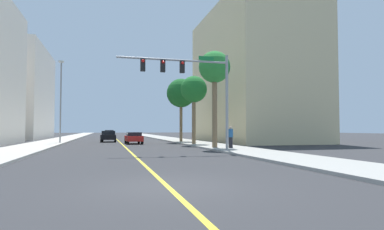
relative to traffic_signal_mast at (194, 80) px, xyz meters
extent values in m
plane|color=#2D2D30|center=(-4.09, 29.80, -5.06)|extent=(192.00, 192.00, 0.00)
cube|color=#B2ADA3|center=(-12.21, 29.80, -4.99)|extent=(3.93, 168.00, 0.15)
cube|color=#9E9B93|center=(4.03, 29.80, -4.99)|extent=(3.93, 168.00, 0.15)
cube|color=yellow|center=(-4.09, 29.80, -5.06)|extent=(0.16, 144.00, 0.01)
cube|color=beige|center=(12.93, 18.21, 3.66)|extent=(10.84, 20.40, 17.44)
cylinder|color=gray|center=(2.46, 0.01, -1.53)|extent=(0.20, 0.20, 6.76)
cylinder|color=gray|center=(-1.38, 0.01, 1.32)|extent=(7.69, 0.14, 0.14)
cube|color=black|center=(-0.81, 0.01, 0.87)|extent=(0.32, 0.24, 0.84)
sphere|color=red|center=(-0.81, -0.13, 1.12)|extent=(0.20, 0.20, 0.20)
cube|color=black|center=(-2.15, 0.01, 0.87)|extent=(0.32, 0.24, 0.84)
sphere|color=red|center=(-2.15, -0.13, 1.12)|extent=(0.20, 0.20, 0.20)
cube|color=black|center=(-3.50, 0.01, 0.87)|extent=(0.32, 0.24, 0.84)
sphere|color=red|center=(-3.50, -0.13, 1.12)|extent=(0.20, 0.20, 0.20)
cube|color=#147233|center=(0.92, 0.01, 1.57)|extent=(1.10, 0.04, 0.28)
cylinder|color=gray|center=(-10.75, 17.28, -0.44)|extent=(0.16, 0.16, 8.95)
cube|color=beige|center=(-10.75, 17.28, 4.19)|extent=(0.56, 0.28, 0.20)
cylinder|color=brown|center=(2.86, 3.87, -1.58)|extent=(0.43, 0.43, 6.67)
sphere|color=#287F33|center=(2.86, 3.87, 1.76)|extent=(2.64, 2.64, 2.64)
cone|color=#287F33|center=(3.63, 4.01, 1.56)|extent=(0.61, 1.25, 1.13)
cone|color=#287F33|center=(3.00, 4.65, 1.56)|extent=(1.49, 0.70, 1.11)
cone|color=#287F33|center=(2.27, 4.40, 1.56)|extent=(1.09, 1.14, 1.39)
cone|color=#287F33|center=(2.28, 3.32, 1.56)|extent=(0.98, 0.98, 1.42)
cone|color=#287F33|center=(3.20, 3.16, 1.56)|extent=(1.12, 0.79, 1.28)
cylinder|color=brown|center=(2.87, 10.52, -2.11)|extent=(0.39, 0.39, 5.60)
sphere|color=#1E6B28|center=(2.87, 10.52, 0.69)|extent=(2.72, 2.72, 2.72)
cone|color=#1E6B28|center=(3.68, 10.48, 0.49)|extent=(0.49, 1.33, 1.22)
cone|color=#1E6B28|center=(2.85, 11.34, 0.49)|extent=(1.32, 0.46, 1.33)
cone|color=#1E6B28|center=(2.05, 10.49, 0.49)|extent=(0.48, 1.38, 1.02)
cone|color=#1E6B28|center=(3.03, 9.72, 0.49)|extent=(1.48, 0.71, 1.15)
cylinder|color=brown|center=(3.05, 17.18, -1.96)|extent=(0.36, 0.36, 5.91)
sphere|color=#195B23|center=(3.05, 17.18, 1.00)|extent=(3.52, 3.52, 3.52)
cone|color=#195B23|center=(4.11, 17.10, 0.80)|extent=(0.51, 1.31, 1.58)
cone|color=#195B23|center=(2.85, 18.22, 0.80)|extent=(1.76, 0.75, 1.70)
cone|color=#195B23|center=(2.00, 17.32, 0.80)|extent=(0.63, 1.87, 1.66)
cone|color=#195B23|center=(3.00, 16.12, 0.80)|extent=(2.01, 0.54, 1.54)
cube|color=black|center=(-5.45, 21.59, -4.44)|extent=(2.03, 4.12, 0.61)
cube|color=black|center=(-5.46, 21.34, -3.88)|extent=(1.73, 2.06, 0.49)
cylinder|color=black|center=(-6.23, 23.10, -4.74)|extent=(0.25, 0.65, 0.64)
cylinder|color=black|center=(-4.56, 23.03, -4.74)|extent=(0.25, 0.65, 0.64)
cylinder|color=black|center=(-6.35, 20.16, -4.74)|extent=(0.25, 0.65, 0.64)
cylinder|color=black|center=(-4.68, 20.09, -4.74)|extent=(0.25, 0.65, 0.64)
cube|color=slate|center=(-5.15, 40.16, -4.43)|extent=(1.93, 4.64, 0.62)
cube|color=black|center=(-5.16, 40.12, -3.87)|extent=(1.62, 2.42, 0.52)
cylinder|color=black|center=(-5.84, 41.93, -4.74)|extent=(0.25, 0.65, 0.64)
cylinder|color=black|center=(-4.31, 41.86, -4.74)|extent=(0.25, 0.65, 0.64)
cylinder|color=black|center=(-6.00, 38.47, -4.74)|extent=(0.25, 0.65, 0.64)
cylinder|color=black|center=(-4.47, 38.40, -4.74)|extent=(0.25, 0.65, 0.64)
cube|color=red|center=(-2.80, 15.32, -4.46)|extent=(1.82, 3.97, 0.57)
cube|color=black|center=(-2.79, 15.11, -3.97)|extent=(1.56, 2.02, 0.41)
cylinder|color=black|center=(-3.59, 16.71, -4.74)|extent=(0.24, 0.65, 0.64)
cylinder|color=black|center=(-2.08, 16.75, -4.74)|extent=(0.24, 0.65, 0.64)
cylinder|color=black|center=(-3.52, 13.89, -4.74)|extent=(0.24, 0.65, 0.64)
cylinder|color=black|center=(-2.00, 13.93, -4.74)|extent=(0.24, 0.65, 0.64)
cylinder|color=black|center=(3.93, 3.04, -4.49)|extent=(0.32, 0.32, 0.85)
cylinder|color=#26598C|center=(3.93, 3.04, -3.72)|extent=(0.38, 0.38, 0.67)
sphere|color=tan|center=(3.93, 3.04, -3.27)|extent=(0.23, 0.23, 0.23)
camera|label=1|loc=(-5.86, -21.72, -3.38)|focal=30.60mm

